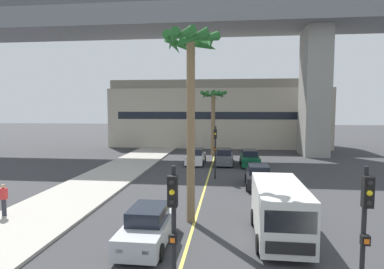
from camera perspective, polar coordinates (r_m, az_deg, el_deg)
The scene contains 16 objects.
sidewalk_left at distance 19.73m, azimuth -23.58°, elevation -11.98°, with size 4.80×80.00×0.15m, color #ADA89E.
lane_stripe_center at distance 24.99m, azimuth 2.65°, elevation -8.25°, with size 0.14×56.00×0.01m, color #DBCC4C.
bridge_overpass at distance 40.63m, azimuth 6.34°, elevation 18.31°, with size 63.72×8.00×19.05m.
pier_building_backdrop at distance 48.01m, azimuth 4.60°, elevation 3.61°, with size 30.82×8.04×9.50m.
car_queue_front at distance 13.88m, azimuth -7.83°, elevation -15.96°, with size 1.86×4.11×1.56m.
car_queue_second at distance 32.26m, azimuth 0.63°, elevation -3.99°, with size 1.85×4.11×1.56m.
car_queue_third at distance 23.61m, azimuth 11.64°, elevation -7.33°, with size 1.89×4.13×1.56m.
car_queue_fourth at distance 31.69m, azimuth 10.16°, elevation -4.23°, with size 1.86×4.11×1.56m.
car_queue_fifth at distance 32.22m, azimuth 5.66°, elevation -4.03°, with size 1.86×4.11×1.56m.
delivery_van at distance 14.61m, azimuth 15.15°, elevation -12.67°, with size 2.18×5.26×2.36m.
traffic_light_median_near at distance 8.28m, azimuth -3.32°, elevation -15.79°, with size 0.24×0.37×4.20m.
traffic_light_right_far_corner at distance 9.22m, azimuth 28.21°, elevation -14.18°, with size 0.24×0.37×4.20m.
traffic_light_median_far at distance 25.28m, azimuth 4.13°, elevation -1.87°, with size 0.24×0.37×4.20m.
palm_tree_near_median at distance 15.67m, azimuth -0.25°, elevation 11.41°, with size 2.84×2.87×9.32m.
palm_tree_mid_median at distance 37.72m, azimuth 3.77°, elevation 5.12°, with size 3.12×3.19×7.68m.
pedestrian_far_along at distance 19.23m, azimuth -30.30°, elevation -9.82°, with size 0.34×0.22×1.62m.
Camera 1 is at (1.64, -0.30, 5.61)m, focal length 30.23 mm.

